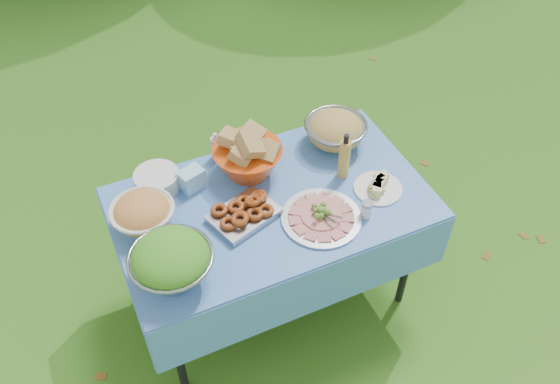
# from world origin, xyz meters

# --- Properties ---
(ground) EXTENTS (80.00, 80.00, 0.00)m
(ground) POSITION_xyz_m (0.00, 0.00, 0.00)
(ground) COLOR #1A390A
(ground) RESTS_ON ground
(picnic_table) EXTENTS (1.46, 0.86, 0.76)m
(picnic_table) POSITION_xyz_m (0.00, 0.00, 0.38)
(picnic_table) COLOR #84D4FF
(picnic_table) RESTS_ON ground
(salad_bowl) EXTENTS (0.35, 0.35, 0.23)m
(salad_bowl) POSITION_xyz_m (-0.55, -0.23, 0.87)
(salad_bowl) COLOR #909498
(salad_bowl) RESTS_ON picnic_table
(pasta_bowl_white) EXTENTS (0.32, 0.32, 0.16)m
(pasta_bowl_white) POSITION_xyz_m (-0.58, 0.11, 0.84)
(pasta_bowl_white) COLOR silver
(pasta_bowl_white) RESTS_ON picnic_table
(plate_stack) EXTENTS (0.28, 0.28, 0.09)m
(plate_stack) POSITION_xyz_m (-0.46, 0.31, 0.80)
(plate_stack) COLOR silver
(plate_stack) RESTS_ON picnic_table
(wipes_box) EXTENTS (0.13, 0.11, 0.10)m
(wipes_box) POSITION_xyz_m (-0.31, 0.24, 0.81)
(wipes_box) COLOR #98D1EF
(wipes_box) RESTS_ON picnic_table
(sanitizer_bottle) EXTENTS (0.06, 0.06, 0.15)m
(sanitizer_bottle) POSITION_xyz_m (-0.13, 0.39, 0.84)
(sanitizer_bottle) COLOR pink
(sanitizer_bottle) RESTS_ON picnic_table
(bread_bowl) EXTENTS (0.36, 0.36, 0.23)m
(bread_bowl) POSITION_xyz_m (-0.02, 0.23, 0.87)
(bread_bowl) COLOR #CC440D
(bread_bowl) RESTS_ON picnic_table
(pasta_bowl_steel) EXTENTS (0.40, 0.40, 0.17)m
(pasta_bowl_steel) POSITION_xyz_m (0.46, 0.25, 0.85)
(pasta_bowl_steel) COLOR #909498
(pasta_bowl_steel) RESTS_ON picnic_table
(fried_tray) EXTENTS (0.35, 0.29, 0.07)m
(fried_tray) POSITION_xyz_m (-0.16, -0.04, 0.80)
(fried_tray) COLOR #ABAAAF
(fried_tray) RESTS_ON picnic_table
(charcuterie_platter) EXTENTS (0.49, 0.49, 0.08)m
(charcuterie_platter) POSITION_xyz_m (0.16, -0.19, 0.80)
(charcuterie_platter) COLOR silver
(charcuterie_platter) RESTS_ON picnic_table
(oil_bottle) EXTENTS (0.07, 0.07, 0.25)m
(oil_bottle) POSITION_xyz_m (0.39, 0.02, 0.89)
(oil_bottle) COLOR gold
(oil_bottle) RESTS_ON picnic_table
(cheese_plate) EXTENTS (0.30, 0.30, 0.06)m
(cheese_plate) POSITION_xyz_m (0.49, -0.14, 0.79)
(cheese_plate) COLOR silver
(cheese_plate) RESTS_ON picnic_table
(shaker) EXTENTS (0.06, 0.06, 0.08)m
(shaker) POSITION_xyz_m (0.36, -0.26, 0.80)
(shaker) COLOR silver
(shaker) RESTS_ON picnic_table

